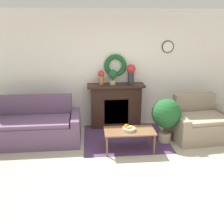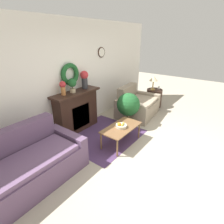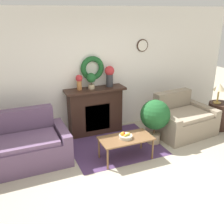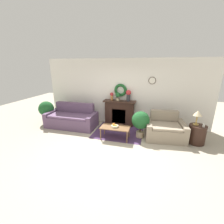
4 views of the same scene
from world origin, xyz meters
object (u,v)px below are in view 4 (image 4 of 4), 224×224
at_px(fireplace, 119,113).
at_px(potted_plant_on_mantel, 118,96).
at_px(mug, 204,125).
at_px(potted_plant_floor_by_loveseat, 141,121).
at_px(vase_on_mantel_right, 128,95).
at_px(side_table_by_loveseat, 197,134).
at_px(loveseat_right, 165,129).
at_px(table_lamp, 198,114).
at_px(couch_left, 72,119).
at_px(coffee_table, 115,128).
at_px(fruit_bowl, 115,126).
at_px(potted_plant_floor_by_couch, 46,110).
at_px(vase_on_mantel_left, 112,96).

distance_m(fireplace, potted_plant_on_mantel, 0.73).
bearing_deg(mug, potted_plant_floor_by_loveseat, 179.06).
relative_size(vase_on_mantel_right, potted_plant_on_mantel, 1.32).
xyz_separation_m(side_table_by_loveseat, vase_on_mantel_right, (-2.41, 0.90, 1.00)).
xyz_separation_m(fireplace, loveseat_right, (1.78, -0.77, -0.22)).
xyz_separation_m(fireplace, potted_plant_on_mantel, (-0.08, -0.01, 0.72)).
bearing_deg(potted_plant_floor_by_loveseat, vase_on_mantel_right, 122.12).
relative_size(side_table_by_loveseat, table_lamp, 1.31).
height_order(couch_left, potted_plant_on_mantel, potted_plant_on_mantel).
relative_size(mug, potted_plant_floor_by_loveseat, 0.10).
relative_size(loveseat_right, potted_plant_floor_by_loveseat, 1.48).
relative_size(coffee_table, fruit_bowl, 3.98).
bearing_deg(potted_plant_floor_by_couch, vase_on_mantel_left, 13.44).
relative_size(table_lamp, potted_plant_floor_by_loveseat, 0.50).
bearing_deg(fireplace, mug, -18.96).
height_order(couch_left, table_lamp, table_lamp).
bearing_deg(loveseat_right, side_table_by_loveseat, -13.66).
bearing_deg(potted_plant_floor_by_couch, side_table_by_loveseat, -2.42).
height_order(couch_left, loveseat_right, couch_left).
distance_m(loveseat_right, vase_on_mantel_right, 1.91).
relative_size(side_table_by_loveseat, vase_on_mantel_right, 1.35).
relative_size(fruit_bowl, side_table_by_loveseat, 0.40).
xyz_separation_m(couch_left, loveseat_right, (3.62, -0.07, -0.01)).
bearing_deg(side_table_by_loveseat, loveseat_right, 172.57).
height_order(loveseat_right, mug, loveseat_right).
height_order(fireplace, coffee_table, fireplace).
bearing_deg(side_table_by_loveseat, potted_plant_floor_by_couch, 177.58).
bearing_deg(loveseat_right, table_lamp, -10.93).
relative_size(fireplace, vase_on_mantel_right, 2.91).
distance_m(fireplace, potted_plant_floor_by_couch, 3.14).
bearing_deg(side_table_by_loveseat, fruit_bowl, -171.42).
relative_size(couch_left, fruit_bowl, 8.21).
relative_size(loveseat_right, vase_on_mantel_left, 4.33).
bearing_deg(vase_on_mantel_right, coffee_table, -99.32).
bearing_deg(potted_plant_floor_by_loveseat, potted_plant_floor_by_couch, 175.64).
distance_m(loveseat_right, potted_plant_floor_by_couch, 4.86).
relative_size(fireplace, fruit_bowl, 5.32).
distance_m(fruit_bowl, potted_plant_on_mantel, 1.51).
height_order(fireplace, loveseat_right, fireplace).
height_order(loveseat_right, fruit_bowl, loveseat_right).
bearing_deg(loveseat_right, vase_on_mantel_right, 145.31).
bearing_deg(vase_on_mantel_left, couch_left, -154.97).
distance_m(vase_on_mantel_right, potted_plant_floor_by_couch, 3.56).
bearing_deg(vase_on_mantel_right, vase_on_mantel_left, 180.00).
distance_m(couch_left, loveseat_right, 3.62).
bearing_deg(fireplace, vase_on_mantel_left, 179.05).
bearing_deg(vase_on_mantel_left, vase_on_mantel_right, -0.00).
bearing_deg(coffee_table, mug, 6.33).
bearing_deg(coffee_table, potted_plant_floor_by_couch, 168.68).
bearing_deg(couch_left, potted_plant_on_mantel, 20.51).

